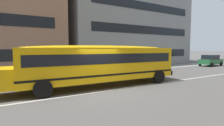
# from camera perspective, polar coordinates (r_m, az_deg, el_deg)

# --- Properties ---
(ground_plane) EXTENTS (400.00, 400.00, 0.00)m
(ground_plane) POSITION_cam_1_polar(r_m,az_deg,el_deg) (10.38, -3.53, -9.32)
(ground_plane) COLOR #54514F
(sidewalk_far) EXTENTS (120.00, 3.00, 0.01)m
(sidewalk_far) POSITION_cam_1_polar(r_m,az_deg,el_deg) (17.67, -15.61, -3.67)
(sidewalk_far) COLOR gray
(sidewalk_far) RESTS_ON ground_plane
(lane_centreline) EXTENTS (110.00, 0.16, 0.01)m
(lane_centreline) POSITION_cam_1_polar(r_m,az_deg,el_deg) (10.38, -3.53, -9.30)
(lane_centreline) COLOR silver
(lane_centreline) RESTS_ON ground_plane
(school_bus) EXTENTS (12.34, 3.18, 2.74)m
(school_bus) POSITION_cam_1_polar(r_m,az_deg,el_deg) (11.62, -4.14, 0.31)
(school_bus) COLOR yellow
(school_bus) RESTS_ON ground_plane
(parked_car_green_mid_block) EXTENTS (3.94, 1.97, 1.64)m
(parked_car_green_mid_block) POSITION_cam_1_polar(r_m,az_deg,el_deg) (29.41, 29.65, 0.79)
(parked_car_green_mid_block) COLOR #236038
(parked_car_green_mid_block) RESTS_ON ground_plane
(apartment_block_far_centre) EXTENTS (19.82, 13.26, 16.50)m
(apartment_block_far_centre) POSITION_cam_1_polar(r_m,az_deg,el_deg) (30.58, 2.59, 15.45)
(apartment_block_far_centre) COLOR gray
(apartment_block_far_centre) RESTS_ON ground_plane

